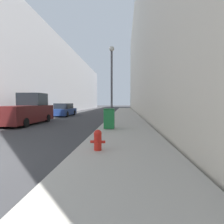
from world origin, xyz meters
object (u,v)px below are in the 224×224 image
at_px(fire_hydrant, 98,139).
at_px(parked_sedan_near, 64,110).
at_px(pickup_truck, 28,111).
at_px(trash_bin, 109,118).
at_px(lamppost, 112,80).

distance_m(fire_hydrant, parked_sedan_near, 17.00).
bearing_deg(pickup_truck, trash_bin, -23.62).
bearing_deg(parked_sedan_near, trash_bin, -58.84).
relative_size(fire_hydrant, lamppost, 0.12).
bearing_deg(pickup_truck, lamppost, 1.90).
bearing_deg(trash_bin, parked_sedan_near, 121.16).
bearing_deg(trash_bin, pickup_truck, 156.38).
bearing_deg(pickup_truck, fire_hydrant, -48.44).
height_order(pickup_truck, parked_sedan_near, pickup_truck).
relative_size(lamppost, parked_sedan_near, 1.21).
height_order(fire_hydrant, trash_bin, trash_bin).
height_order(fire_hydrant, lamppost, lamppost).
relative_size(trash_bin, parked_sedan_near, 0.25).
height_order(trash_bin, lamppost, lamppost).
bearing_deg(trash_bin, fire_hydrant, -89.41).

